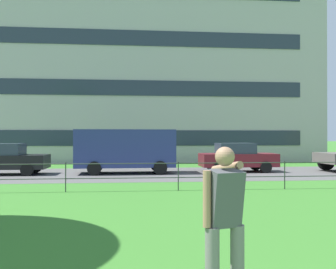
% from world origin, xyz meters
% --- Properties ---
extents(street_strip, '(80.00, 7.17, 0.01)m').
position_xyz_m(street_strip, '(0.00, 18.76, 0.00)').
color(street_strip, '#565454').
rests_on(street_strip, ground).
extents(park_fence, '(30.89, 0.04, 1.00)m').
position_xyz_m(park_fence, '(-0.00, 12.78, 0.67)').
color(park_fence, '#333833').
rests_on(park_fence, ground).
extents(person_thrower, '(0.50, 0.86, 1.77)m').
position_xyz_m(person_thrower, '(-0.59, 3.88, 0.96)').
color(person_thrower, slate).
rests_on(person_thrower, ground).
extents(car_black_far_left, '(4.00, 1.82, 1.54)m').
position_xyz_m(car_black_far_left, '(-7.87, 18.99, 0.78)').
color(car_black_far_left, black).
rests_on(car_black_far_left, ground).
extents(panel_van_right, '(5.05, 2.21, 2.24)m').
position_xyz_m(panel_van_right, '(-1.93, 19.11, 1.27)').
color(panel_van_right, navy).
rests_on(panel_van_right, ground).
extents(car_maroon_far_right, '(4.02, 1.84, 1.54)m').
position_xyz_m(car_maroon_far_right, '(3.99, 19.34, 0.78)').
color(car_maroon_far_right, maroon).
rests_on(car_maroon_far_right, ground).
extents(apartment_building_background, '(27.06, 11.96, 18.28)m').
position_xyz_m(apartment_building_background, '(-0.42, 32.46, 9.14)').
color(apartment_building_background, '#B7B2AD').
rests_on(apartment_building_background, ground).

